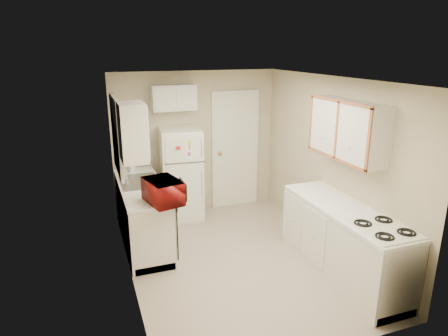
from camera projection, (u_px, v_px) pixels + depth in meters
name	position (u px, v px, depth m)	size (l,w,h in m)	color
floor	(236.00, 259.00, 5.44)	(3.80, 3.80, 0.00)	#C1B3A0
ceiling	(238.00, 79.00, 4.74)	(3.80, 3.80, 0.00)	white
wall_left	(125.00, 188.00, 4.63)	(3.80, 3.80, 0.00)	#C0B597
wall_right	(331.00, 164.00, 5.54)	(3.80, 3.80, 0.00)	#C0B597
wall_back	(196.00, 143.00, 6.80)	(2.80, 2.80, 0.00)	#C0B597
wall_front	(320.00, 240.00, 3.38)	(2.80, 2.80, 0.00)	#C0B597
left_counter	(143.00, 214.00, 5.76)	(0.60, 1.80, 0.90)	silver
dishwasher	(172.00, 226.00, 5.30)	(0.03, 0.58, 0.72)	black
sink	(140.00, 184.00, 5.78)	(0.54, 0.74, 0.16)	gray
microwave	(163.00, 192.00, 4.94)	(0.30, 0.54, 0.36)	maroon
soap_bottle	(131.00, 166.00, 6.19)	(0.09, 0.09, 0.20)	white
window_blinds	(117.00, 136.00, 5.48)	(0.10, 0.98, 1.08)	silver
upper_cabinet_left	(133.00, 132.00, 4.71)	(0.30, 0.45, 0.70)	silver
refrigerator	(181.00, 175.00, 6.52)	(0.63, 0.61, 1.53)	white
cabinet_over_fridge	(173.00, 97.00, 6.30)	(0.70, 0.30, 0.40)	silver
interior_door	(235.00, 150.00, 7.04)	(0.86, 0.06, 2.08)	white
right_counter	(343.00, 242.00, 4.94)	(0.60, 2.00, 0.90)	silver
stove	(379.00, 270.00, 4.40)	(0.55, 0.68, 0.82)	white
upper_cabinet_right	(348.00, 129.00, 4.87)	(0.30, 1.20, 0.70)	silver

